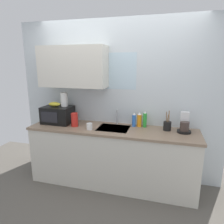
# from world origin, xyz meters

# --- Properties ---
(kitchen_wall_assembly) EXTENTS (3.28, 0.42, 2.50)m
(kitchen_wall_assembly) POSITION_xyz_m (-0.13, 0.31, 1.36)
(kitchen_wall_assembly) COLOR silver
(kitchen_wall_assembly) RESTS_ON ground
(counter_unit) EXTENTS (2.51, 0.63, 0.90)m
(counter_unit) POSITION_xyz_m (0.00, 0.00, 0.46)
(counter_unit) COLOR silver
(counter_unit) RESTS_ON ground
(sink_faucet) EXTENTS (0.03, 0.03, 0.22)m
(sink_faucet) POSITION_xyz_m (0.02, 0.24, 1.01)
(sink_faucet) COLOR #B2B5BA
(sink_faucet) RESTS_ON counter_unit
(microwave) EXTENTS (0.46, 0.35, 0.27)m
(microwave) POSITION_xyz_m (-0.92, 0.05, 1.04)
(microwave) COLOR black
(microwave) RESTS_ON counter_unit
(banana_bunch) EXTENTS (0.20, 0.11, 0.07)m
(banana_bunch) POSITION_xyz_m (-0.97, 0.05, 1.20)
(banana_bunch) COLOR gold
(banana_bunch) RESTS_ON microwave
(paper_towel_roll) EXTENTS (0.11, 0.11, 0.22)m
(paper_towel_roll) POSITION_xyz_m (-0.82, 0.10, 1.28)
(paper_towel_roll) COLOR white
(paper_towel_roll) RESTS_ON microwave
(coffee_maker) EXTENTS (0.19, 0.21, 0.28)m
(coffee_maker) POSITION_xyz_m (1.02, 0.11, 1.00)
(coffee_maker) COLOR black
(coffee_maker) RESTS_ON counter_unit
(dish_soap_bottle_blue) EXTENTS (0.06, 0.06, 0.22)m
(dish_soap_bottle_blue) POSITION_xyz_m (0.30, 0.18, 1.00)
(dish_soap_bottle_blue) COLOR blue
(dish_soap_bottle_blue) RESTS_ON counter_unit
(dish_soap_bottle_orange) EXTENTS (0.07, 0.07, 0.22)m
(dish_soap_bottle_orange) POSITION_xyz_m (0.38, 0.20, 1.00)
(dish_soap_bottle_orange) COLOR orange
(dish_soap_bottle_orange) RESTS_ON counter_unit
(dish_soap_bottle_green) EXTENTS (0.06, 0.06, 0.25)m
(dish_soap_bottle_green) POSITION_xyz_m (0.46, 0.19, 1.02)
(dish_soap_bottle_green) COLOR green
(dish_soap_bottle_green) RESTS_ON counter_unit
(cereal_canister) EXTENTS (0.10, 0.10, 0.21)m
(cereal_canister) POSITION_xyz_m (-0.58, -0.05, 1.00)
(cereal_canister) COLOR red
(cereal_canister) RESTS_ON counter_unit
(mug_white) EXTENTS (0.08, 0.08, 0.09)m
(mug_white) POSITION_xyz_m (-0.30, -0.14, 0.95)
(mug_white) COLOR white
(mug_white) RESTS_ON counter_unit
(utensil_crock) EXTENTS (0.11, 0.11, 0.29)m
(utensil_crock) POSITION_xyz_m (0.79, 0.12, 0.97)
(utensil_crock) COLOR black
(utensil_crock) RESTS_ON counter_unit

